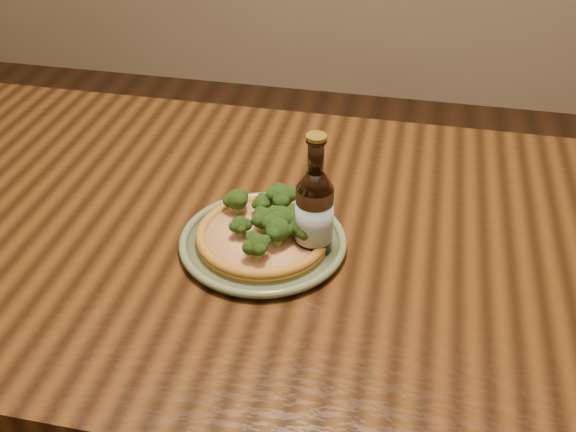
% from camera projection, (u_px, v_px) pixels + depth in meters
% --- Properties ---
extents(table, '(1.60, 0.90, 0.75)m').
position_uv_depth(table, '(186.00, 259.00, 1.25)').
color(table, '#3F230D').
rests_on(table, ground).
extents(plate, '(0.28, 0.28, 0.02)m').
position_uv_depth(plate, '(263.00, 242.00, 1.12)').
color(plate, '#5A6948').
rests_on(plate, table).
extents(pizza, '(0.22, 0.22, 0.07)m').
position_uv_depth(pizza, '(265.00, 232.00, 1.11)').
color(pizza, '#A36E24').
rests_on(pizza, plate).
extents(beer_bottle, '(0.06, 0.06, 0.22)m').
position_uv_depth(beer_bottle, '(314.00, 213.00, 1.06)').
color(beer_bottle, black).
rests_on(beer_bottle, table).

